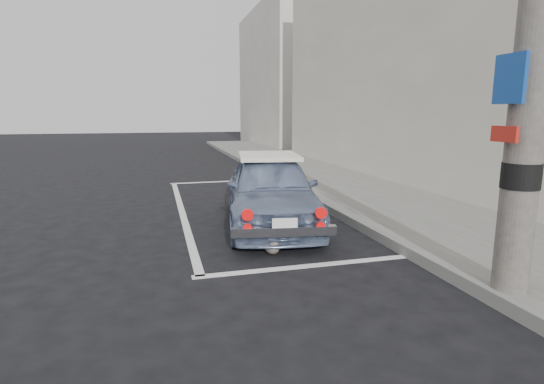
% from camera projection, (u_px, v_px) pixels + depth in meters
% --- Properties ---
extents(ground, '(80.00, 80.00, 0.00)m').
position_uv_depth(ground, '(264.00, 257.00, 5.68)').
color(ground, black).
rests_on(ground, ground).
extents(sidewalk, '(2.80, 40.00, 0.15)m').
position_uv_depth(sidewalk, '(396.00, 207.00, 8.39)').
color(sidewalk, '#62625D').
rests_on(sidewalk, ground).
extents(shop_building, '(3.50, 18.00, 7.00)m').
position_uv_depth(shop_building, '(471.00, 48.00, 10.48)').
color(shop_building, '#BCB5A5').
rests_on(shop_building, ground).
extents(building_far, '(3.50, 10.00, 8.00)m').
position_uv_depth(building_far, '(284.00, 78.00, 25.57)').
color(building_far, '#B6AEA5').
rests_on(building_far, ground).
extents(pline_rear, '(3.00, 0.12, 0.01)m').
position_uv_depth(pline_rear, '(312.00, 266.00, 5.34)').
color(pline_rear, silver).
rests_on(pline_rear, ground).
extents(pline_front, '(3.00, 0.12, 0.01)m').
position_uv_depth(pline_front, '(225.00, 181.00, 11.97)').
color(pline_front, silver).
rests_on(pline_front, ground).
extents(pline_side, '(0.12, 7.00, 0.01)m').
position_uv_depth(pline_side, '(182.00, 211.00, 8.29)').
color(pline_side, silver).
rests_on(pline_side, ground).
extents(retro_coupe, '(2.00, 3.78, 1.22)m').
position_uv_depth(retro_coupe, '(271.00, 190.00, 7.18)').
color(retro_coupe, '#6E80A1').
rests_on(retro_coupe, ground).
extents(cat, '(0.24, 0.49, 0.26)m').
position_uv_depth(cat, '(272.00, 245.00, 5.78)').
color(cat, '#705F55').
rests_on(cat, ground).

